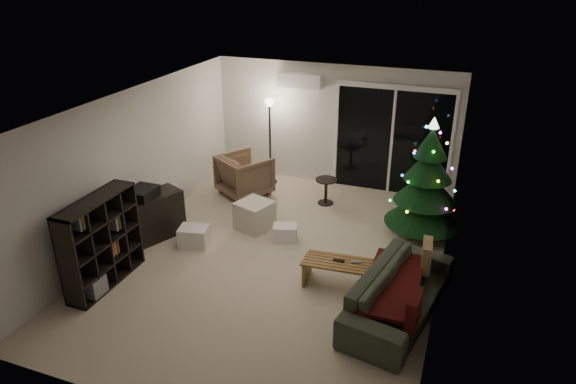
% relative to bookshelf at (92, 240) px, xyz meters
% --- Properties ---
extents(room, '(6.50, 7.51, 2.60)m').
position_rel_bookshelf_xyz_m(room, '(2.71, 2.96, 0.34)').
color(room, beige).
rests_on(room, ground).
extents(bookshelf, '(0.85, 1.38, 1.36)m').
position_rel_bookshelf_xyz_m(bookshelf, '(0.00, 0.00, 0.00)').
color(bookshelf, black).
rests_on(bookshelf, floor).
extents(media_cabinet, '(0.95, 1.35, 0.79)m').
position_rel_bookshelf_xyz_m(media_cabinet, '(0.00, 1.27, -0.28)').
color(media_cabinet, black).
rests_on(media_cabinet, floor).
extents(stereo, '(0.40, 0.47, 0.17)m').
position_rel_bookshelf_xyz_m(stereo, '(0.00, 1.27, 0.20)').
color(stereo, black).
rests_on(stereo, media_cabinet).
extents(armchair, '(1.24, 1.24, 0.83)m').
position_rel_bookshelf_xyz_m(armchair, '(0.77, 3.53, -0.26)').
color(armchair, brown).
rests_on(armchair, floor).
extents(ottoman, '(0.69, 0.69, 0.49)m').
position_rel_bookshelf_xyz_m(ottoman, '(1.53, 2.30, -0.43)').
color(ottoman, beige).
rests_on(ottoman, floor).
extents(cardboard_box_a, '(0.53, 0.45, 0.33)m').
position_rel_bookshelf_xyz_m(cardboard_box_a, '(0.83, 1.38, -0.51)').
color(cardboard_box_a, silver).
rests_on(cardboard_box_a, floor).
extents(cardboard_box_b, '(0.47, 0.40, 0.28)m').
position_rel_bookshelf_xyz_m(cardboard_box_b, '(2.19, 2.07, -0.54)').
color(cardboard_box_b, silver).
rests_on(cardboard_box_b, floor).
extents(side_table, '(0.42, 0.42, 0.51)m').
position_rel_bookshelf_xyz_m(side_table, '(2.42, 3.69, -0.42)').
color(side_table, black).
rests_on(side_table, floor).
extents(floor_lamp, '(0.28, 0.28, 1.77)m').
position_rel_bookshelf_xyz_m(floor_lamp, '(1.02, 4.28, 0.21)').
color(floor_lamp, black).
rests_on(floor_lamp, floor).
extents(sofa, '(1.27, 2.32, 0.64)m').
position_rel_bookshelf_xyz_m(sofa, '(4.30, 0.75, -0.36)').
color(sofa, '#262922').
rests_on(sofa, floor).
extents(sofa_throw, '(0.68, 1.58, 0.05)m').
position_rel_bookshelf_xyz_m(sofa_throw, '(4.20, 0.75, -0.21)').
color(sofa_throw, '#3C0D09').
rests_on(sofa_throw, sofa).
extents(cushion_a, '(0.16, 0.43, 0.42)m').
position_rel_bookshelf_xyz_m(cushion_a, '(4.55, 1.40, -0.10)').
color(cushion_a, olive).
rests_on(cushion_a, sofa).
extents(cushion_b, '(0.16, 0.43, 0.42)m').
position_rel_bookshelf_xyz_m(cushion_b, '(4.55, 0.10, -0.10)').
color(cushion_b, '#3C0D09').
rests_on(cushion_b, sofa).
extents(coffee_table, '(1.34, 0.56, 0.42)m').
position_rel_bookshelf_xyz_m(coffee_table, '(3.53, 1.09, -0.47)').
color(coffee_table, olive).
rests_on(coffee_table, floor).
extents(remote_a, '(0.16, 0.05, 0.02)m').
position_rel_bookshelf_xyz_m(remote_a, '(3.38, 1.09, -0.25)').
color(remote_a, black).
rests_on(remote_a, coffee_table).
extents(remote_b, '(0.16, 0.09, 0.02)m').
position_rel_bookshelf_xyz_m(remote_b, '(3.63, 1.14, -0.25)').
color(remote_b, slate).
rests_on(remote_b, coffee_table).
extents(christmas_tree, '(1.34, 1.34, 2.09)m').
position_rel_bookshelf_xyz_m(christmas_tree, '(4.32, 3.08, 0.37)').
color(christmas_tree, black).
rests_on(christmas_tree, floor).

